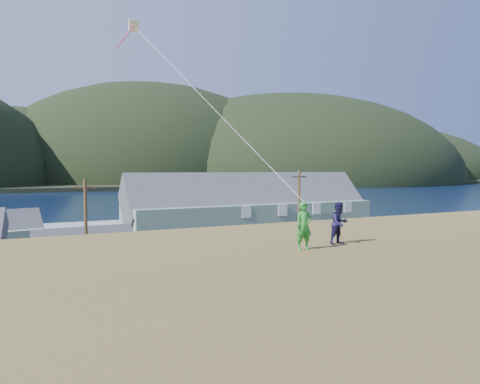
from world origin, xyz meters
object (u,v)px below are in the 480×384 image
lodge (251,211)px  kite_flyer_navy (339,223)px  shed_white (86,262)px  wharf (46,232)px  kite_flyer_green (304,226)px

lodge → kite_flyer_navy: lodge is taller
shed_white → kite_flyer_navy: (6.56, -23.87, 5.55)m
wharf → kite_flyer_green: size_ratio=16.09×
wharf → shed_white: shed_white is taller
kite_flyer_navy → shed_white: bearing=99.8°
lodge → kite_flyer_navy: 40.50m
lodge → shed_white: bearing=-149.4°
shed_white → kite_flyer_navy: bearing=-80.2°
wharf → lodge: bearing=-41.4°
wharf → kite_flyer_navy: kite_flyer_navy is taller
shed_white → wharf: bearing=88.6°
wharf → shed_white: 35.15m
lodge → kite_flyer_green: lodge is taller
wharf → kite_flyer_green: (7.32, -59.26, 7.56)m
lodge → kite_flyer_green: bearing=-115.5°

